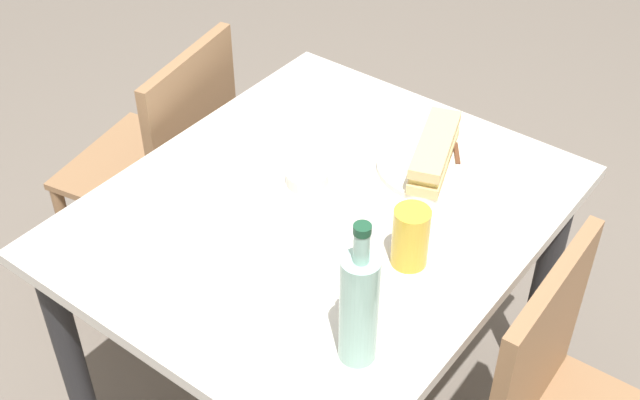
# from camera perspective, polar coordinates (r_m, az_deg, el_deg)

# --- Properties ---
(dining_table) EXTENTS (1.02, 0.87, 0.73)m
(dining_table) POSITION_cam_1_polar(r_m,az_deg,el_deg) (1.87, 0.00, -3.16)
(dining_table) COLOR beige
(dining_table) RESTS_ON ground
(chair_near) EXTENTS (0.47, 0.47, 0.84)m
(chair_near) POSITION_cam_1_polar(r_m,az_deg,el_deg) (2.37, -10.30, 2.58)
(chair_near) COLOR #936B47
(chair_near) RESTS_ON ground
(plate_near) EXTENTS (0.26, 0.26, 0.01)m
(plate_near) POSITION_cam_1_polar(r_m,az_deg,el_deg) (1.92, 7.71, 2.29)
(plate_near) COLOR silver
(plate_near) RESTS_ON dining_table
(baguette_sandwich_near) EXTENTS (0.26, 0.15, 0.07)m
(baguette_sandwich_near) POSITION_cam_1_polar(r_m,az_deg,el_deg) (1.89, 7.82, 3.29)
(baguette_sandwich_near) COLOR #DBB77A
(baguette_sandwich_near) RESTS_ON plate_near
(knife_near) EXTENTS (0.15, 0.11, 0.01)m
(knife_near) POSITION_cam_1_polar(r_m,az_deg,el_deg) (1.91, 9.40, 2.42)
(knife_near) COLOR silver
(knife_near) RESTS_ON plate_near
(water_bottle) EXTENTS (0.07, 0.07, 0.30)m
(water_bottle) POSITION_cam_1_polar(r_m,az_deg,el_deg) (1.42, 2.68, -7.27)
(water_bottle) COLOR #99C6B7
(water_bottle) RESTS_ON dining_table
(beer_glass) EXTENTS (0.07, 0.07, 0.13)m
(beer_glass) POSITION_cam_1_polar(r_m,az_deg,el_deg) (1.64, 6.19, -2.53)
(beer_glass) COLOR gold
(beer_glass) RESTS_ON dining_table
(olive_bowl) EXTENTS (0.10, 0.10, 0.03)m
(olive_bowl) POSITION_cam_1_polar(r_m,az_deg,el_deg) (1.86, -0.89, 1.58)
(olive_bowl) COLOR silver
(olive_bowl) RESTS_ON dining_table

